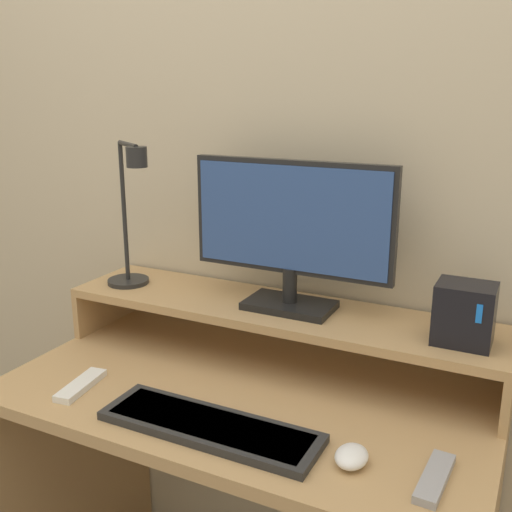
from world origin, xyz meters
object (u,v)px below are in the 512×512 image
object	(u,v)px
remote_secondary	(435,478)
router_dock	(464,314)
monitor	(291,229)
mouse	(352,456)
remote_control	(81,385)
keyboard	(210,426)
desk_lamp	(131,221)

from	to	relation	value
remote_secondary	router_dock	bearing A→B (deg)	91.94
monitor	mouse	bearing A→B (deg)	-51.40
monitor	remote_control	xyz separation A→B (m)	(-0.38, -0.35, -0.34)
router_dock	remote_secondary	distance (m)	0.37
remote_control	mouse	bearing A→B (deg)	-0.00
router_dock	remote_control	size ratio (longest dim) A/B	0.84
keyboard	mouse	xyz separation A→B (m)	(0.29, 0.02, 0.01)
keyboard	mouse	world-z (taller)	mouse
monitor	keyboard	distance (m)	0.50
keyboard	remote_control	xyz separation A→B (m)	(-0.36, 0.02, -0.00)
keyboard	remote_secondary	xyz separation A→B (m)	(0.44, 0.04, -0.00)
router_dock	remote_secondary	bearing A→B (deg)	-88.06
monitor	desk_lamp	xyz separation A→B (m)	(-0.44, -0.05, -0.01)
remote_secondary	keyboard	bearing A→B (deg)	-175.37
desk_lamp	remote_secondary	bearing A→B (deg)	-17.95
keyboard	monitor	bearing A→B (deg)	87.25
router_dock	remote_control	bearing A→B (deg)	-157.96
monitor	keyboard	size ratio (longest dim) A/B	1.09
desk_lamp	router_dock	size ratio (longest dim) A/B	2.98
mouse	keyboard	bearing A→B (deg)	-176.18
remote_control	keyboard	bearing A→B (deg)	-3.13
keyboard	remote_control	bearing A→B (deg)	176.87
desk_lamp	keyboard	bearing A→B (deg)	-36.77
router_dock	mouse	world-z (taller)	router_dock
desk_lamp	router_dock	world-z (taller)	desk_lamp
router_dock	keyboard	bearing A→B (deg)	-141.79
monitor	remote_secondary	xyz separation A→B (m)	(0.43, -0.33, -0.34)
monitor	remote_control	distance (m)	0.61
monitor	router_dock	xyz separation A→B (m)	(0.41, -0.03, -0.14)
remote_secondary	monitor	bearing A→B (deg)	142.17
mouse	monitor	bearing A→B (deg)	128.60
monitor	router_dock	distance (m)	0.44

